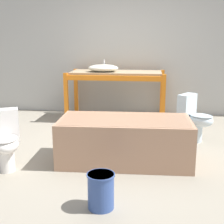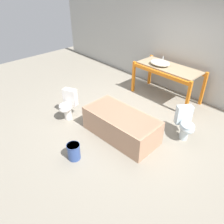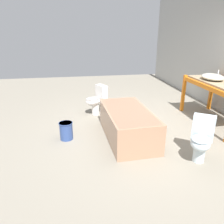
% 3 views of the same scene
% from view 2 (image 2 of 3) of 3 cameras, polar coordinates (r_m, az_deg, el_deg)
% --- Properties ---
extents(ground_plane, '(12.00, 12.00, 0.00)m').
position_cam_2_polar(ground_plane, '(5.32, 4.77, -2.27)').
color(ground_plane, gray).
extents(warehouse_wall_rear, '(10.80, 0.08, 3.20)m').
position_cam_2_polar(warehouse_wall_rear, '(6.31, 19.60, 17.90)').
color(warehouse_wall_rear, '#ADADA8').
rests_on(warehouse_wall_rear, ground_plane).
extents(shelving_rack, '(1.83, 0.84, 0.92)m').
position_cam_2_polar(shelving_rack, '(6.12, 14.48, 10.22)').
color(shelving_rack, orange).
rests_on(shelving_rack, ground_plane).
extents(sink_basin, '(0.56, 0.43, 0.22)m').
position_cam_2_polar(sink_basin, '(6.10, 12.42, 12.47)').
color(sink_basin, silver).
rests_on(sink_basin, shelving_rack).
extents(bathtub_main, '(1.66, 0.85, 0.55)m').
position_cam_2_polar(bathtub_main, '(4.68, 2.39, -3.00)').
color(bathtub_main, tan).
rests_on(bathtub_main, ground_plane).
extents(toilet_near, '(0.59, 0.55, 0.71)m').
position_cam_2_polar(toilet_near, '(4.83, 18.59, -2.78)').
color(toilet_near, silver).
rests_on(toilet_near, ground_plane).
extents(toilet_far, '(0.49, 0.59, 0.71)m').
position_cam_2_polar(toilet_far, '(5.32, -11.47, 2.01)').
color(toilet_far, white).
rests_on(toilet_far, ground_plane).
extents(bucket_white, '(0.26, 0.26, 0.34)m').
position_cam_2_polar(bucket_white, '(4.29, -9.95, -10.08)').
color(bucket_white, '#334C8C').
rests_on(bucket_white, ground_plane).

